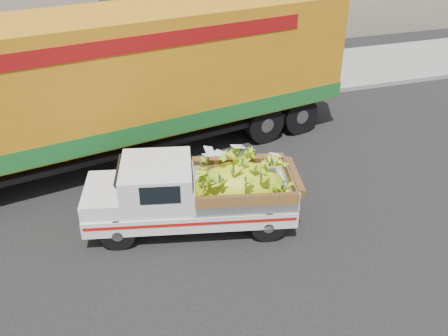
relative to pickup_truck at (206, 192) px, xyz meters
name	(u,v)px	position (x,y,z in m)	size (l,w,h in m)	color
ground	(124,233)	(-1.75, 0.24, -0.81)	(100.00, 100.00, 0.00)	black
curb	(95,121)	(-1.75, 6.04, -0.73)	(60.00, 0.25, 0.15)	gray
sidewalk	(88,97)	(-1.75, 8.14, -0.74)	(60.00, 4.00, 0.14)	gray
pickup_truck	(206,192)	(0.00, 0.00, 0.00)	(4.53, 2.52, 1.50)	black
semi_trailer	(128,80)	(-0.93, 3.60, 1.31)	(12.08, 4.65, 3.80)	black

